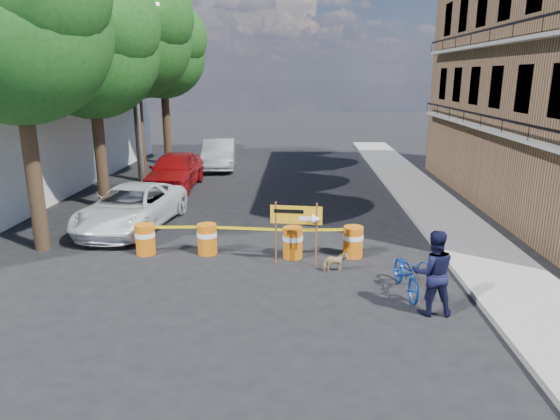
# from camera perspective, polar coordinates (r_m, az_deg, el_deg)

# --- Properties ---
(ground) EXTENTS (120.00, 120.00, 0.00)m
(ground) POSITION_cam_1_polar(r_m,az_deg,el_deg) (13.01, -1.94, -7.80)
(ground) COLOR black
(ground) RESTS_ON ground
(sidewalk_east) EXTENTS (2.40, 40.00, 0.15)m
(sidewalk_east) POSITION_cam_1_polar(r_m,az_deg,el_deg) (19.37, 18.00, -0.54)
(sidewalk_east) COLOR gray
(sidewalk_east) RESTS_ON ground
(tree_near) EXTENTS (5.46, 5.20, 9.15)m
(tree_near) POSITION_cam_1_polar(r_m,az_deg,el_deg) (15.94, -27.91, 18.14)
(tree_near) COLOR #332316
(tree_near) RESTS_ON ground
(tree_mid_a) EXTENTS (5.25, 5.00, 8.68)m
(tree_mid_a) POSITION_cam_1_polar(r_m,az_deg,el_deg) (20.44, -20.67, 16.86)
(tree_mid_a) COLOR #332316
(tree_mid_a) RESTS_ON ground
(tree_mid_b) EXTENTS (5.67, 5.40, 9.62)m
(tree_mid_b) POSITION_cam_1_polar(r_m,az_deg,el_deg) (25.18, -16.31, 18.34)
(tree_mid_b) COLOR #332316
(tree_mid_b) RESTS_ON ground
(tree_far) EXTENTS (5.04, 4.80, 8.84)m
(tree_far) POSITION_cam_1_polar(r_m,az_deg,el_deg) (29.95, -13.18, 16.98)
(tree_far) COLOR #332316
(tree_far) RESTS_ON ground
(streetlamp) EXTENTS (1.25, 0.18, 8.00)m
(streetlamp) POSITION_cam_1_polar(r_m,az_deg,el_deg) (22.51, -15.90, 12.84)
(streetlamp) COLOR gray
(streetlamp) RESTS_ON ground
(barrel_far_left) EXTENTS (0.58, 0.58, 0.90)m
(barrel_far_left) POSITION_cam_1_polar(r_m,az_deg,el_deg) (15.05, -15.14, -3.18)
(barrel_far_left) COLOR #C3580B
(barrel_far_left) RESTS_ON ground
(barrel_mid_left) EXTENTS (0.58, 0.58, 0.90)m
(barrel_mid_left) POSITION_cam_1_polar(r_m,az_deg,el_deg) (14.71, -8.33, -3.23)
(barrel_mid_left) COLOR #C3580B
(barrel_mid_left) RESTS_ON ground
(barrel_mid_right) EXTENTS (0.58, 0.58, 0.90)m
(barrel_mid_right) POSITION_cam_1_polar(r_m,az_deg,el_deg) (14.26, 1.47, -3.67)
(barrel_mid_right) COLOR #C3580B
(barrel_mid_right) RESTS_ON ground
(barrel_far_right) EXTENTS (0.58, 0.58, 0.90)m
(barrel_far_right) POSITION_cam_1_polar(r_m,az_deg,el_deg) (14.48, 8.36, -3.53)
(barrel_far_right) COLOR #C3580B
(barrel_far_right) RESTS_ON ground
(detour_sign) EXTENTS (1.40, 0.31, 1.80)m
(detour_sign) POSITION_cam_1_polar(r_m,az_deg,el_deg) (13.37, 2.60, -1.17)
(detour_sign) COLOR #592D19
(detour_sign) RESTS_ON ground
(pedestrian) EXTENTS (0.94, 0.73, 1.91)m
(pedestrian) POSITION_cam_1_polar(r_m,az_deg,el_deg) (11.32, 17.09, -6.86)
(pedestrian) COLOR black
(pedestrian) RESTS_ON ground
(bicycle) EXTENTS (0.74, 1.05, 1.90)m
(bicycle) POSITION_cam_1_polar(r_m,az_deg,el_deg) (12.21, 14.40, -5.07)
(bicycle) COLOR #133CA0
(bicycle) RESTS_ON ground
(dog) EXTENTS (0.69, 0.42, 0.55)m
(dog) POSITION_cam_1_polar(r_m,az_deg,el_deg) (13.37, 6.36, -5.97)
(dog) COLOR tan
(dog) RESTS_ON ground
(suv_white) EXTENTS (3.02, 5.45, 1.44)m
(suv_white) POSITION_cam_1_polar(r_m,az_deg,el_deg) (17.69, -16.64, 0.28)
(suv_white) COLOR white
(suv_white) RESTS_ON ground
(sedan_red) EXTENTS (2.02, 4.93, 1.68)m
(sedan_red) POSITION_cam_1_polar(r_m,az_deg,el_deg) (23.50, -11.92, 4.46)
(sedan_red) COLOR #9E0D10
(sedan_red) RESTS_ON ground
(sedan_silver) EXTENTS (2.18, 5.02, 1.61)m
(sedan_silver) POSITION_cam_1_polar(r_m,az_deg,el_deg) (28.30, -6.98, 6.38)
(sedan_silver) COLOR #B9BCC1
(sedan_silver) RESTS_ON ground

